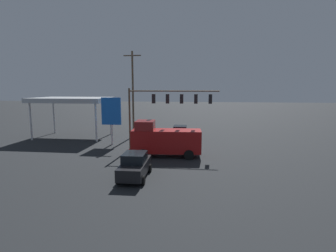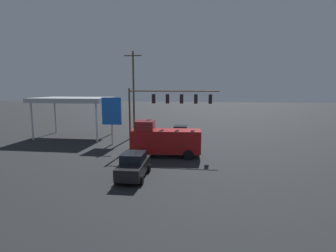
{
  "view_description": "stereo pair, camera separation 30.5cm",
  "coord_description": "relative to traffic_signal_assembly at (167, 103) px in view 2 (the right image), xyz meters",
  "views": [
    {
      "loc": [
        -3.35,
        26.02,
        6.82
      ],
      "look_at": [
        0.0,
        -2.0,
        2.67
      ],
      "focal_mm": 28.0,
      "sensor_mm": 36.0,
      "label": 1
    },
    {
      "loc": [
        -3.65,
        25.98,
        6.82
      ],
      "look_at": [
        0.0,
        -2.0,
        2.67
      ],
      "focal_mm": 28.0,
      "sensor_mm": 36.0,
      "label": 2
    }
  ],
  "objects": [
    {
      "name": "sedan_far",
      "position": [
        1.41,
        8.98,
        -4.28
      ],
      "size": [
        2.13,
        4.43,
        1.93
      ],
      "rotation": [
        0.0,
        0.0,
        1.59
      ],
      "color": "black",
      "rests_on": "ground"
    },
    {
      "name": "gas_station_canopy",
      "position": [
        13.9,
        -6.29,
        -0.14
      ],
      "size": [
        10.02,
        6.75,
        5.46
      ],
      "color": "#B2B7BC",
      "rests_on": "ground"
    },
    {
      "name": "traffic_signal_assembly",
      "position": [
        0.0,
        0.0,
        0.0
      ],
      "size": [
        9.73,
        0.43,
        6.76
      ],
      "color": "brown",
      "rests_on": "ground"
    },
    {
      "name": "fire_hydrant",
      "position": [
        3.33,
        3.36,
        -4.79
      ],
      "size": [
        0.24,
        0.24,
        0.88
      ],
      "color": "red",
      "rests_on": "ground"
    },
    {
      "name": "price_sign",
      "position": [
        7.0,
        -2.2,
        -1.36
      ],
      "size": [
        2.34,
        0.27,
        5.67
      ],
      "color": "silver",
      "rests_on": "ground"
    },
    {
      "name": "delivery_truck",
      "position": [
        -0.01,
        2.51,
        -3.54
      ],
      "size": [
        6.92,
        2.87,
        3.58
      ],
      "rotation": [
        0.0,
        0.0,
        0.06
      ],
      "color": "maroon",
      "rests_on": "ground"
    },
    {
      "name": "utility_pole",
      "position": [
        5.74,
        -7.73,
        0.91
      ],
      "size": [
        2.4,
        0.26,
        11.7
      ],
      "color": "brown",
      "rests_on": "ground"
    },
    {
      "name": "sedan_waiting",
      "position": [
        -0.97,
        -5.64,
        -4.28
      ],
      "size": [
        2.13,
        4.43,
        1.93
      ],
      "rotation": [
        0.0,
        0.0,
        1.59
      ],
      "color": "navy",
      "rests_on": "ground"
    },
    {
      "name": "ground_plane",
      "position": [
        -0.03,
        1.77,
        -5.23
      ],
      "size": [
        200.0,
        200.0,
        0.0
      ],
      "primitive_type": "plane",
      "color": "black"
    }
  ]
}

